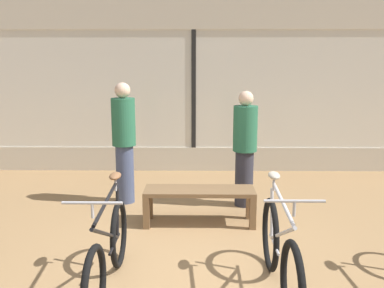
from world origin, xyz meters
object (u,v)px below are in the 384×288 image
(bicycle_right, at_px, (280,254))
(display_bench, at_px, (199,195))
(customer_near_rack, at_px, (124,140))
(customer_by_window, at_px, (245,147))
(bicycle_left, at_px, (108,253))

(bicycle_right, bearing_deg, display_bench, 112.53)
(bicycle_right, distance_m, display_bench, 1.83)
(customer_near_rack, height_order, customer_by_window, customer_near_rack)
(display_bench, bearing_deg, bicycle_left, -116.29)
(display_bench, distance_m, customer_near_rack, 1.48)
(bicycle_left, bearing_deg, customer_near_rack, 96.11)
(customer_near_rack, bearing_deg, bicycle_left, -83.89)
(bicycle_left, relative_size, bicycle_right, 0.99)
(bicycle_right, xyz_separation_m, display_bench, (-0.70, 1.69, -0.02))
(bicycle_left, bearing_deg, bicycle_right, -1.16)
(customer_near_rack, relative_size, customer_by_window, 1.07)
(display_bench, height_order, customer_near_rack, customer_near_rack)
(customer_near_rack, bearing_deg, customer_by_window, -4.02)
(customer_near_rack, distance_m, customer_by_window, 1.73)
(display_bench, bearing_deg, customer_by_window, 47.96)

